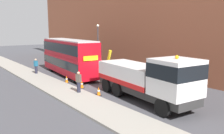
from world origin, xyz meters
name	(u,v)px	position (x,y,z in m)	size (l,w,h in m)	color
ground_plane	(105,85)	(0.00, 0.00, 0.00)	(120.00, 120.00, 0.00)	#424247
near_kerb	(65,91)	(0.00, -4.20, 0.07)	(60.00, 2.80, 0.15)	gray
building_facade	(161,2)	(0.00, 7.39, 8.07)	(60.00, 1.50, 16.00)	#935138
recovery_tow_truck	(147,78)	(5.89, -0.54, 1.76)	(10.23, 3.45, 3.67)	#2D2D2D
double_decker_bus	(69,56)	(-6.41, -0.50, 2.23)	(11.19, 3.55, 4.06)	#B70C19
pedestrian_onlooker	(36,66)	(-8.92, -3.45, 0.99)	(0.38, 0.46, 1.71)	#232333
pedestrian_bystander	(79,82)	(1.18, -3.50, 0.99)	(0.47, 0.39, 1.71)	#232333
traffic_cone_near_bus	(67,79)	(-3.03, -2.50, 0.34)	(0.36, 0.36, 0.72)	orange
traffic_cone_midway	(82,84)	(-0.34, -2.34, 0.34)	(0.36, 0.36, 0.72)	orange
traffic_cone_near_truck	(99,91)	(2.50, -2.45, 0.34)	(0.36, 0.36, 0.72)	orange
street_lamp	(98,42)	(-8.96, 5.20, 3.47)	(0.36, 0.36, 5.83)	#38383D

